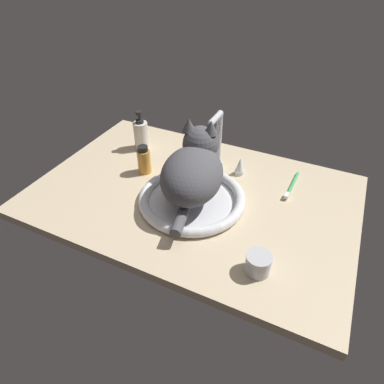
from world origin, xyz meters
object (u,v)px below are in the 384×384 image
Objects in this scene: cat at (194,168)px; soap_pump_bottle at (141,134)px; sink_basin at (192,198)px; amber_bottle at (144,160)px; metal_jar at (258,264)px; faucet at (218,149)px; toothbrush at (292,186)px.

soap_pump_bottle is at bearing 148.47° from cat.
amber_bottle is at bearing 160.52° from sink_basin.
cat is 5.42× the size of metal_jar.
soap_pump_bottle reaches higher than sink_basin.
sink_basin is 21.67cm from faucet.
toothbrush is (49.22, 13.28, -4.23)cm from amber_bottle.
amber_bottle is (-22.36, -12.56, -3.68)cm from faucet.
metal_jar is at bearing -33.64° from soap_pump_bottle.
faucet is 3.41× the size of metal_jar.
amber_bottle is at bearing -54.47° from soap_pump_bottle.
cat is at bearing -91.51° from faucet.
cat reaches higher than faucet.
soap_pump_bottle is 0.94× the size of toothbrush.
metal_jar is (27.13, -19.69, -8.57)cm from cat.
metal_jar is (26.65, -17.46, 1.38)cm from sink_basin.
cat reaches higher than soap_pump_bottle.
amber_bottle reaches higher than toothbrush.
sink_basin is at bearing -33.97° from soap_pump_bottle.
cat is at bearing 102.11° from sink_basin.
metal_jar is (26.65, -37.93, -5.73)cm from faucet.
faucet reaches higher than toothbrush.
faucet is 1.45× the size of soap_pump_bottle.
faucet is at bearing 88.49° from cat.
soap_pump_bottle reaches higher than toothbrush.
cat is 34.60cm from metal_jar.
soap_pump_bottle is (-31.73, 19.47, -5.52)cm from cat.
amber_bottle is at bearing -164.90° from toothbrush.
toothbrush is (26.86, 0.72, -7.91)cm from faucet.
faucet is 46.71cm from metal_jar.
soap_pump_bottle reaches higher than amber_bottle.
faucet is 28.01cm from toothbrush.
soap_pump_bottle is (-32.21, 1.24, -2.69)cm from faucet.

